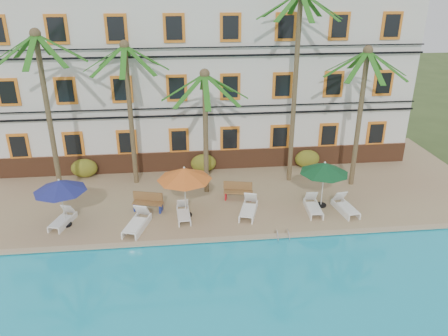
{
  "coord_description": "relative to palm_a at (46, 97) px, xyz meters",
  "views": [
    {
      "loc": [
        -1.47,
        -17.21,
        10.82
      ],
      "look_at": [
        0.72,
        3.0,
        2.0
      ],
      "focal_mm": 35.0,
      "sensor_mm": 36.0,
      "label": 1
    }
  ],
  "objects": [
    {
      "name": "lounger_d",
      "position": [
        9.42,
        -2.47,
        -5.18
      ],
      "size": [
        1.23,
        2.03,
        0.91
      ],
      "color": "white",
      "rests_on": "pool_deck"
    },
    {
      "name": "shrub_mid",
      "position": [
        7.55,
        2.83,
        -4.92
      ],
      "size": [
        1.5,
        0.9,
        1.1
      ],
      "primitive_type": "ellipsoid",
      "color": "#274F16",
      "rests_on": "pool_deck"
    },
    {
      "name": "palm_b",
      "position": [
        3.67,
        1.78,
        -0.45
      ],
      "size": [
        4.31,
        4.31,
        7.81
      ],
      "color": "brown",
      "rests_on": "pool_deck"
    },
    {
      "name": "umbrella_red",
      "position": [
        6.35,
        -2.36,
        -3.25
      ],
      "size": [
        2.61,
        2.61,
        2.6
      ],
      "color": "black",
      "rests_on": "pool_deck"
    },
    {
      "name": "shrub_left",
      "position": [
        0.66,
        2.83,
        -4.92
      ],
      "size": [
        1.5,
        0.9,
        1.1
      ],
      "primitive_type": "ellipsoid",
      "color": "#274F16",
      "rests_on": "pool_deck"
    },
    {
      "name": "palm_e",
      "position": [
        15.68,
        0.25,
        -0.59
      ],
      "size": [
        4.31,
        4.31,
        7.58
      ],
      "color": "brown",
      "rests_on": "pool_deck"
    },
    {
      "name": "palm_c",
      "position": [
        7.54,
        0.2,
        -1.16
      ],
      "size": [
        4.31,
        4.31,
        6.6
      ],
      "color": "brown",
      "rests_on": "pool_deck"
    },
    {
      "name": "lounger_f",
      "position": [
        14.18,
        -2.76,
        -5.19
      ],
      "size": [
        0.91,
        1.9,
        0.86
      ],
      "color": "white",
      "rests_on": "pool_deck"
    },
    {
      "name": "lounger_a",
      "position": [
        0.61,
        -2.52,
        -5.22
      ],
      "size": [
        1.07,
        1.78,
        0.79
      ],
      "color": "white",
      "rests_on": "pool_deck"
    },
    {
      "name": "bench_left",
      "position": [
        4.54,
        -1.57,
        -5.0
      ],
      "size": [
        1.57,
        0.85,
        0.93
      ],
      "color": "olive",
      "rests_on": "pool_deck"
    },
    {
      "name": "pool_ladder",
      "position": [
        10.55,
        -4.77,
        -5.47
      ],
      "size": [
        0.54,
        0.74,
        0.74
      ],
      "color": "silver",
      "rests_on": "ground"
    },
    {
      "name": "palm_d",
      "position": [
        12.34,
        1.16,
        0.95
      ],
      "size": [
        4.31,
        4.31,
        10.28
      ],
      "color": "brown",
      "rests_on": "pool_deck"
    },
    {
      "name": "shrub_right",
      "position": [
        13.86,
        2.83,
        -4.92
      ],
      "size": [
        1.5,
        0.9,
        1.1
      ],
      "primitive_type": "ellipsoid",
      "color": "#274F16",
      "rests_on": "pool_deck"
    },
    {
      "name": "lounger_b",
      "position": [
        4.1,
        -3.29,
        -5.17
      ],
      "size": [
        1.28,
        2.11,
        0.94
      ],
      "color": "white",
      "rests_on": "pool_deck"
    },
    {
      "name": "umbrella_green",
      "position": [
        13.19,
        -2.07,
        -3.4
      ],
      "size": [
        2.43,
        2.43,
        2.43
      ],
      "color": "black",
      "rests_on": "pool_deck"
    },
    {
      "name": "bench_right",
      "position": [
        9.13,
        -0.86,
        -5.0
      ],
      "size": [
        1.57,
        0.78,
        0.93
      ],
      "color": "olive",
      "rests_on": "pool_deck"
    },
    {
      "name": "lounger_e",
      "position": [
        12.62,
        -2.57,
        -5.2
      ],
      "size": [
        0.76,
        1.82,
        0.84
      ],
      "color": "white",
      "rests_on": "pool_deck"
    },
    {
      "name": "palm_a",
      "position": [
        0.0,
        0.0,
        0.0
      ],
      "size": [
        4.31,
        4.31,
        8.59
      ],
      "color": "brown",
      "rests_on": "pool_deck"
    },
    {
      "name": "ground",
      "position": [
        7.66,
        -3.77,
        -5.72
      ],
      "size": [
        100.0,
        100.0,
        0.0
      ],
      "primitive_type": "plane",
      "color": "#384C23",
      "rests_on": "ground"
    },
    {
      "name": "pool_coping",
      "position": [
        7.66,
        -4.67,
        -5.44
      ],
      "size": [
        30.0,
        0.35,
        0.06
      ],
      "primitive_type": "cube",
      "color": "tan",
      "rests_on": "pool_deck"
    },
    {
      "name": "umbrella_blue",
      "position": [
        0.75,
        -2.65,
        -3.43
      ],
      "size": [
        2.39,
        2.39,
        2.39
      ],
      "color": "black",
      "rests_on": "pool_deck"
    },
    {
      "name": "hotel_building",
      "position": [
        7.66,
        6.21,
        -0.35
      ],
      "size": [
        25.4,
        6.44,
        10.22
      ],
      "color": "silver",
      "rests_on": "pool_deck"
    },
    {
      "name": "pool_deck",
      "position": [
        7.66,
        1.23,
        -5.6
      ],
      "size": [
        30.0,
        12.0,
        0.25
      ],
      "primitive_type": "cube",
      "color": "tan",
      "rests_on": "ground"
    },
    {
      "name": "lounger_c",
      "position": [
        6.23,
        -2.54,
        -5.22
      ],
      "size": [
        0.68,
        1.69,
        0.79
      ],
      "color": "white",
      "rests_on": "pool_deck"
    }
  ]
}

